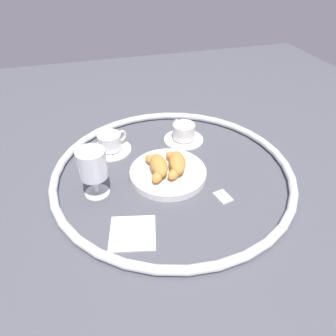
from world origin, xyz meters
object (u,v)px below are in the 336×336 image
croissant_large (176,163)px  folded_napkin (133,233)px  coffee_cup_far (184,133)px  sugar_packet (223,196)px  croissant_small (158,166)px  juice_glass_left (93,166)px  coffee_cup_near (110,144)px  pastry_plate (168,173)px

croissant_large → folded_napkin: size_ratio=1.22×
coffee_cup_far → croissant_large: bearing=155.6°
croissant_large → coffee_cup_far: bearing=-24.4°
sugar_packet → croissant_small: bearing=37.0°
juice_glass_left → folded_napkin: (-0.17, -0.07, -0.09)m
croissant_large → coffee_cup_near: croissant_large is taller
croissant_small → coffee_cup_far: bearing=-37.6°
croissant_small → croissant_large: bearing=-92.3°
folded_napkin → coffee_cup_near: bearing=0.5°
croissant_large → croissant_small: bearing=87.7°
pastry_plate → coffee_cup_far: bearing=-30.6°
coffee_cup_far → juice_glass_left: juice_glass_left is taller
sugar_packet → folded_napkin: 0.27m
croissant_large → coffee_cup_near: bearing=42.7°
croissant_large → juice_glass_left: (-0.02, 0.23, 0.05)m
pastry_plate → sugar_packet: size_ratio=4.54×
juice_glass_left → folded_napkin: bearing=-158.5°
pastry_plate → croissant_large: 0.04m
coffee_cup_far → sugar_packet: 0.31m
coffee_cup_near → sugar_packet: bearing=-139.8°
pastry_plate → coffee_cup_far: 0.21m
coffee_cup_near → folded_napkin: coffee_cup_near is taller
pastry_plate → croissant_large: size_ratio=1.70×
coffee_cup_near → croissant_small: bearing=-147.8°
croissant_small → sugar_packet: size_ratio=2.74×
croissant_large → folded_napkin: croissant_large is taller
juice_glass_left → croissant_large: bearing=-85.9°
pastry_plate → coffee_cup_far: coffee_cup_far is taller
croissant_small → coffee_cup_near: (0.18, 0.11, -0.02)m
croissant_large → sugar_packet: croissant_large is taller
pastry_plate → juice_glass_left: (-0.02, 0.21, 0.08)m
pastry_plate → croissant_small: croissant_small is taller
folded_napkin → coffee_cup_far: bearing=-34.0°
juice_glass_left → sugar_packet: size_ratio=2.80×
croissant_large → folded_napkin: 0.25m
croissant_small → coffee_cup_far: croissant_small is taller
croissant_large → coffee_cup_far: size_ratio=0.98×
sugar_packet → coffee_cup_near: bearing=28.3°
sugar_packet → coffee_cup_far: bearing=-9.4°
coffee_cup_near → sugar_packet: size_ratio=2.72×
juice_glass_left → sugar_packet: juice_glass_left is taller
croissant_small → coffee_cup_near: bearing=32.2°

